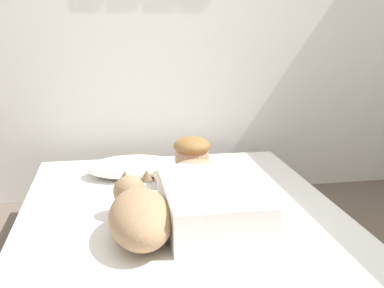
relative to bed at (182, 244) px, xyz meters
name	(u,v)px	position (x,y,z in m)	size (l,w,h in m)	color
back_wall	(157,15)	(0.02, 1.19, 1.08)	(4.01, 0.12, 2.50)	silver
bed	(182,244)	(0.00, 0.00, 0.00)	(1.56, 1.90, 0.34)	#726051
pillow	(132,167)	(-0.20, 0.56, 0.23)	(0.52, 0.32, 0.11)	white
person_lying	(205,189)	(0.11, -0.01, 0.28)	(0.43, 0.92, 0.27)	white
dog	(139,214)	(-0.21, -0.24, 0.28)	(0.26, 0.57, 0.21)	#9E7A56
coffee_cup	(215,178)	(0.24, 0.34, 0.21)	(0.13, 0.09, 0.07)	white
cell_phone	(259,219)	(0.33, -0.16, 0.18)	(0.07, 0.14, 0.01)	black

